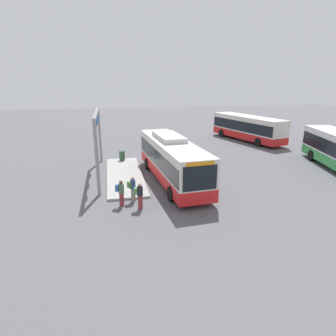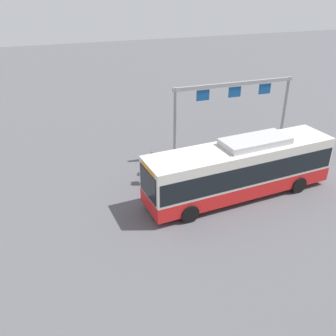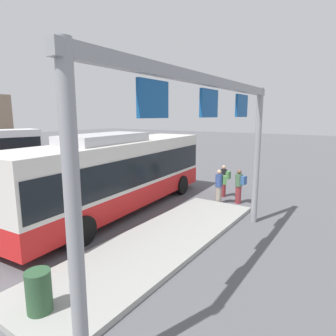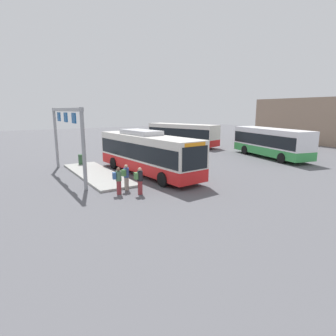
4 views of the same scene
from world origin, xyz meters
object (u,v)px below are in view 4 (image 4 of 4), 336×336
object	(u,v)px
person_waiting_mid	(118,180)
bus_background_left	(271,141)
bus_background_right	(182,133)
person_boarding	(126,177)
bus_main	(147,152)
trash_bin	(81,159)
person_waiting_near	(140,180)

from	to	relation	value
person_waiting_mid	bus_background_left	bearing A→B (deg)	22.20
bus_background_right	person_boarding	distance (m)	22.92
bus_background_left	bus_background_right	distance (m)	13.26
bus_main	bus_background_right	size ratio (longest dim) A/B	1.03
bus_background_right	trash_bin	bearing A→B (deg)	97.01
trash_bin	bus_background_left	bearing A→B (deg)	71.75
person_boarding	person_waiting_near	xyz separation A→B (m)	(1.27, 0.32, 0.00)
bus_background_left	person_waiting_near	world-z (taller)	bus_background_left
person_waiting_mid	bus_background_right	bearing A→B (deg)	55.97
bus_main	trash_bin	world-z (taller)	bus_main
person_boarding	trash_bin	size ratio (longest dim) A/B	1.86
bus_background_right	person_boarding	world-z (taller)	bus_background_right
bus_background_right	person_boarding	bearing A→B (deg)	119.72
bus_background_left	bus_background_right	size ratio (longest dim) A/B	0.93
bus_background_right	trash_bin	size ratio (longest dim) A/B	12.36
bus_main	bus_background_left	bearing A→B (deg)	85.43
bus_main	bus_background_right	xyz separation A→B (m)	(-13.08, 12.59, -0.03)
person_waiting_mid	trash_bin	xyz separation A→B (m)	(-10.11, 0.56, -0.28)
person_boarding	bus_background_left	bearing A→B (deg)	-17.50
bus_background_left	bus_background_right	xyz separation A→B (m)	(-13.04, -2.39, 0.00)
bus_main	person_waiting_near	world-z (taller)	bus_main
bus_background_right	person_boarding	size ratio (longest dim) A/B	6.66
person_boarding	trash_bin	xyz separation A→B (m)	(-9.54, -0.20, -0.28)
person_boarding	trash_bin	bearing A→B (deg)	63.06
person_boarding	person_waiting_mid	bearing A→B (deg)	-171.44
bus_background_right	trash_bin	xyz separation A→B (m)	(6.95, -16.10, -1.17)
person_waiting_mid	person_boarding	bearing A→B (deg)	47.03
person_waiting_near	trash_bin	distance (m)	10.82
bus_main	person_waiting_near	bearing A→B (deg)	-37.33
bus_main	person_boarding	size ratio (longest dim) A/B	6.84
trash_bin	bus_main	bearing A→B (deg)	29.74
person_boarding	person_waiting_mid	world-z (taller)	same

